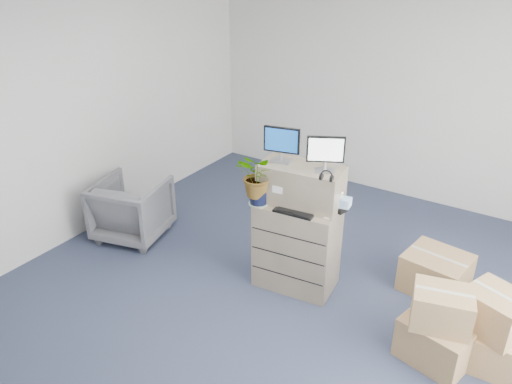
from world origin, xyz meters
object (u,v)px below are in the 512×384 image
water_bottle (309,196)px  office_chair (132,206)px  potted_plant (259,181)px  keyboard (294,212)px  filing_cabinet_lower (297,246)px  monitor_left (282,143)px  monitor_right (326,152)px

water_bottle → office_chair: size_ratio=0.26×
potted_plant → office_chair: 1.96m
office_chair → water_bottle: bearing=172.3°
office_chair → potted_plant: bearing=166.3°
keyboard → office_chair: size_ratio=0.49×
filing_cabinet_lower → water_bottle: 0.58m
monitor_left → potted_plant: 0.43m
monitor_left → office_chair: monitor_left is taller
filing_cabinet_lower → monitor_left: (-0.23, 0.03, 1.06)m
monitor_right → keyboard: bearing=-160.7°
monitor_right → water_bottle: monitor_right is taller
water_bottle → potted_plant: 0.51m
keyboard → office_chair: keyboard is taller
filing_cabinet_lower → keyboard: bearing=-81.4°
keyboard → office_chair: 2.25m
monitor_left → potted_plant: size_ratio=0.68×
filing_cabinet_lower → water_bottle: bearing=21.0°
monitor_right → water_bottle: size_ratio=1.63×
monitor_left → keyboard: 0.67m
water_bottle → monitor_left: bearing=-177.0°
keyboard → potted_plant: (-0.38, -0.03, 0.24)m
filing_cabinet_lower → water_bottle: water_bottle is taller
filing_cabinet_lower → monitor_right: (0.23, 0.05, 1.06)m
monitor_left → keyboard: bearing=-47.7°
monitor_left → monitor_right: size_ratio=1.02×
monitor_left → water_bottle: (0.32, 0.02, -0.49)m
monitor_left → office_chair: size_ratio=0.44×
water_bottle → office_chair: water_bottle is taller
water_bottle → potted_plant: (-0.43, -0.24, 0.14)m
office_chair → keyboard: bearing=167.1°
filing_cabinet_lower → potted_plant: potted_plant is taller
filing_cabinet_lower → potted_plant: size_ratio=1.79×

